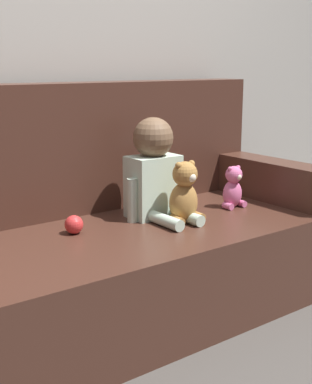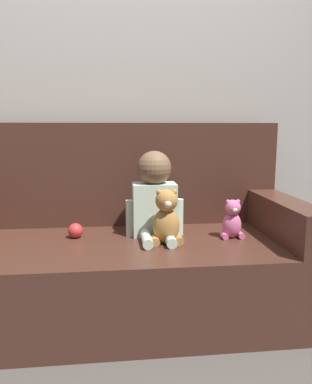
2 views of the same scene
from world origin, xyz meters
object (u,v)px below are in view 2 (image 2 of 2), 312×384
(plush_toy_side, at_px, (232,220))
(toy_ball, at_px, (75,231))
(couch, at_px, (123,247))
(person_baby, at_px, (154,197))
(teddy_bear_brown, at_px, (166,218))

(plush_toy_side, bearing_deg, toy_ball, 173.41)
(couch, distance_m, person_baby, 0.32)
(person_baby, bearing_deg, teddy_bear_brown, -75.38)
(person_baby, relative_size, teddy_bear_brown, 1.64)
(teddy_bear_brown, xyz_separation_m, toy_ball, (-0.45, 0.15, -0.09))
(couch, xyz_separation_m, toy_ball, (-0.24, -0.03, 0.11))
(teddy_bear_brown, bearing_deg, person_baby, 104.62)
(plush_toy_side, height_order, toy_ball, plush_toy_side)
(teddy_bear_brown, distance_m, plush_toy_side, 0.35)
(couch, bearing_deg, toy_ball, -172.30)
(couch, bearing_deg, plush_toy_side, -12.72)
(teddy_bear_brown, height_order, toy_ball, teddy_bear_brown)
(couch, bearing_deg, person_baby, -9.13)
(person_baby, distance_m, teddy_bear_brown, 0.18)
(teddy_bear_brown, bearing_deg, plush_toy_side, 9.36)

